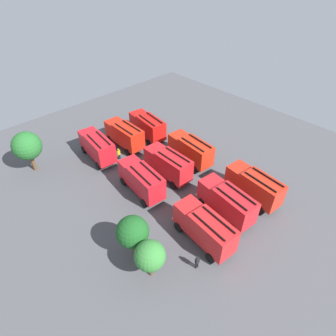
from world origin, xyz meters
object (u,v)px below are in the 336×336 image
(fire_truck_4, at_px, (168,163))
(tree_1, at_px, (133,232))
(firefighter_1, at_px, (181,167))
(fire_truck_0, at_px, (254,185))
(fire_truck_3, at_px, (227,201))
(firefighter_0, at_px, (197,262))
(fire_truck_2, at_px, (147,126))
(traffic_cone_0, at_px, (145,122))
(firefighter_3, at_px, (170,157))
(fire_truck_1, at_px, (190,149))
(fire_truck_5, at_px, (124,134))
(tree_0, at_px, (150,256))
(fire_truck_6, at_px, (204,227))
(fire_truck_8, at_px, (97,146))
(firefighter_2, at_px, (119,154))
(tree_2, at_px, (27,146))
(fire_truck_7, at_px, (141,179))

(fire_truck_4, height_order, tree_1, tree_1)
(firefighter_1, bearing_deg, fire_truck_0, -46.06)
(fire_truck_3, bearing_deg, firefighter_0, 114.26)
(fire_truck_2, bearing_deg, fire_truck_4, 161.87)
(fire_truck_0, height_order, traffic_cone_0, fire_truck_0)
(firefighter_3, bearing_deg, firefighter_1, 139.80)
(fire_truck_1, bearing_deg, fire_truck_5, 29.03)
(fire_truck_5, relative_size, tree_0, 1.62)
(firefighter_3, relative_size, tree_1, 0.36)
(tree_0, xyz_separation_m, tree_1, (2.91, -0.36, 0.34))
(fire_truck_0, relative_size, fire_truck_3, 1.00)
(fire_truck_4, distance_m, tree_0, 14.60)
(fire_truck_3, height_order, fire_truck_6, same)
(fire_truck_6, height_order, firefighter_0, fire_truck_6)
(fire_truck_8, bearing_deg, traffic_cone_0, -67.93)
(fire_truck_4, bearing_deg, tree_1, 121.99)
(fire_truck_3, height_order, fire_truck_4, same)
(fire_truck_3, distance_m, fire_truck_8, 20.00)
(tree_1, bearing_deg, fire_truck_6, -121.25)
(fire_truck_1, bearing_deg, firefighter_2, 47.68)
(tree_0, bearing_deg, fire_truck_0, -92.94)
(fire_truck_2, relative_size, fire_truck_3, 1.00)
(fire_truck_3, distance_m, firefighter_0, 7.95)
(fire_truck_4, bearing_deg, tree_2, 43.22)
(fire_truck_2, relative_size, fire_truck_7, 1.00)
(tree_1, bearing_deg, fire_truck_1, -66.64)
(fire_truck_2, height_order, firefighter_3, fire_truck_2)
(firefighter_3, distance_m, traffic_cone_0, 12.08)
(fire_truck_5, xyz_separation_m, tree_0, (-19.18, 11.37, 0.85))
(fire_truck_1, distance_m, tree_2, 21.88)
(fire_truck_6, distance_m, firefighter_1, 11.60)
(fire_truck_8, bearing_deg, fire_truck_6, -173.61)
(fire_truck_2, distance_m, tree_1, 21.99)
(firefighter_0, bearing_deg, fire_truck_5, 166.96)
(fire_truck_5, height_order, firefighter_0, fire_truck_5)
(fire_truck_6, relative_size, firefighter_1, 4.42)
(firefighter_0, distance_m, firefighter_1, 14.61)
(fire_truck_2, xyz_separation_m, fire_truck_3, (-18.90, 4.39, 0.00))
(fire_truck_8, bearing_deg, fire_truck_2, -87.07)
(fire_truck_3, xyz_separation_m, tree_1, (3.06, 10.81, 1.20))
(firefighter_2, height_order, tree_0, tree_0)
(fire_truck_0, bearing_deg, firefighter_0, 104.05)
(fire_truck_0, height_order, tree_2, tree_2)
(tree_0, bearing_deg, tree_2, 3.23)
(fire_truck_0, distance_m, fire_truck_8, 22.06)
(fire_truck_5, distance_m, fire_truck_6, 20.60)
(fire_truck_0, xyz_separation_m, firefighter_3, (12.11, 2.33, -1.15))
(fire_truck_7, height_order, firefighter_1, fire_truck_7)
(tree_2, bearing_deg, fire_truck_0, -144.71)
(firefighter_0, bearing_deg, firefighter_2, 172.22)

